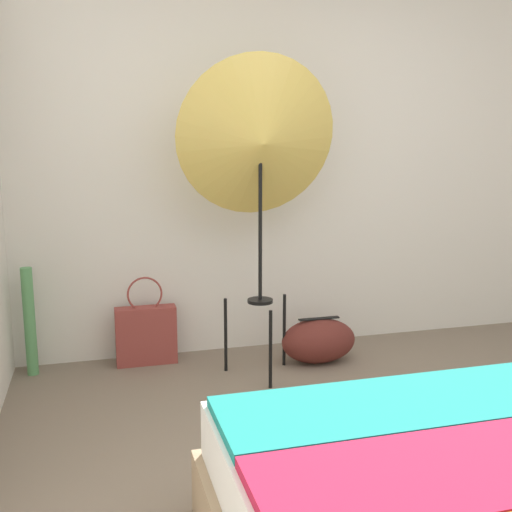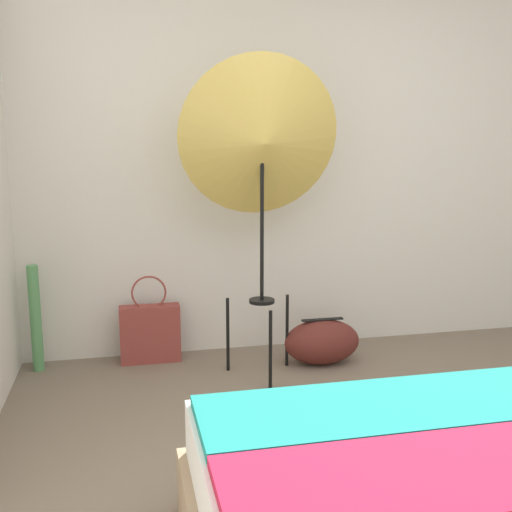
{
  "view_description": "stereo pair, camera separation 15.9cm",
  "coord_description": "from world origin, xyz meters",
  "px_view_note": "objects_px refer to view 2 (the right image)",
  "views": [
    {
      "loc": [
        -1.21,
        -1.79,
        1.38
      ],
      "look_at": [
        -0.35,
        1.34,
        0.77
      ],
      "focal_mm": 42.0,
      "sensor_mm": 36.0,
      "label": 1
    },
    {
      "loc": [
        -1.06,
        -1.83,
        1.38
      ],
      "look_at": [
        -0.35,
        1.34,
        0.77
      ],
      "focal_mm": 42.0,
      "sensor_mm": 36.0,
      "label": 2
    }
  ],
  "objects_px": {
    "paper_roll": "(36,319)",
    "photo_umbrella": "(262,142)",
    "tote_bag": "(150,332)",
    "duffel_bag": "(322,342)"
  },
  "relations": [
    {
      "from": "photo_umbrella",
      "to": "paper_roll",
      "type": "xyz_separation_m",
      "value": [
        -1.33,
        0.36,
        -1.06
      ]
    },
    {
      "from": "tote_bag",
      "to": "duffel_bag",
      "type": "relative_size",
      "value": 1.16
    },
    {
      "from": "tote_bag",
      "to": "photo_umbrella",
      "type": "bearing_deg",
      "value": -29.6
    },
    {
      "from": "tote_bag",
      "to": "paper_roll",
      "type": "distance_m",
      "value": 0.7
    },
    {
      "from": "tote_bag",
      "to": "duffel_bag",
      "type": "bearing_deg",
      "value": -14.29
    },
    {
      "from": "duffel_bag",
      "to": "paper_roll",
      "type": "height_order",
      "value": "paper_roll"
    },
    {
      "from": "paper_roll",
      "to": "photo_umbrella",
      "type": "bearing_deg",
      "value": -15.29
    },
    {
      "from": "photo_umbrella",
      "to": "paper_roll",
      "type": "relative_size",
      "value": 2.84
    },
    {
      "from": "tote_bag",
      "to": "paper_roll",
      "type": "relative_size",
      "value": 0.85
    },
    {
      "from": "tote_bag",
      "to": "paper_roll",
      "type": "height_order",
      "value": "paper_roll"
    }
  ]
}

